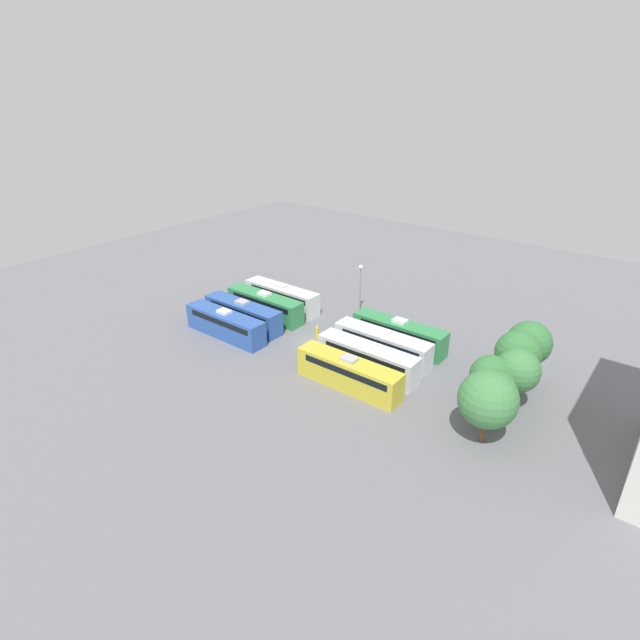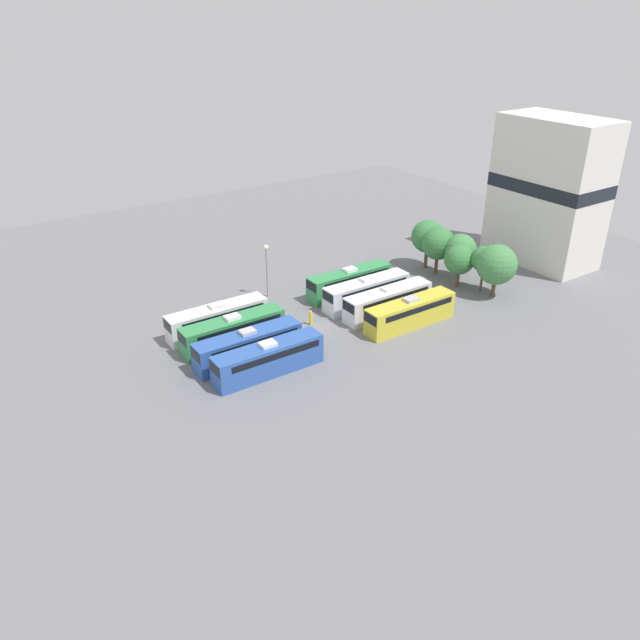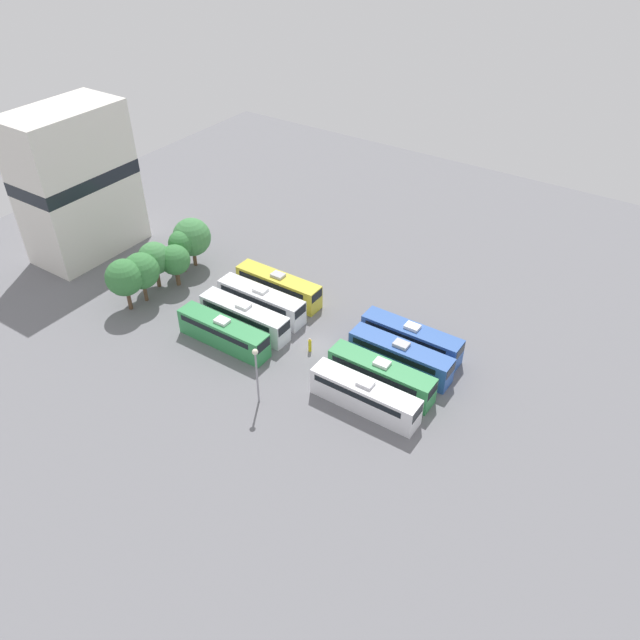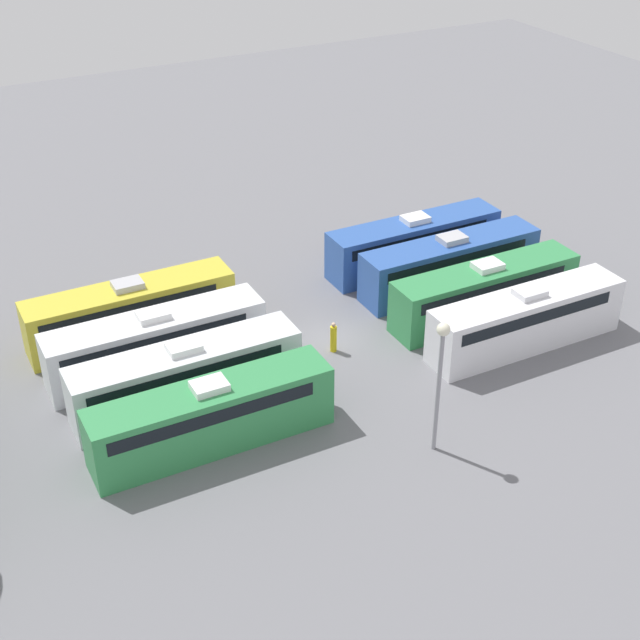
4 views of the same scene
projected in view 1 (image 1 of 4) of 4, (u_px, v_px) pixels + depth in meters
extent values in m
plane|color=slate|center=(310.00, 341.00, 59.81)|extent=(114.47, 114.47, 0.00)
cube|color=silver|center=(282.00, 297.00, 68.13)|extent=(2.44, 11.46, 3.11)
cube|color=black|center=(283.00, 292.00, 67.60)|extent=(2.48, 9.74, 0.68)
cube|color=black|center=(252.00, 282.00, 70.95)|extent=(2.14, 0.08, 1.09)
cube|color=silver|center=(282.00, 286.00, 67.39)|extent=(1.20, 1.60, 0.35)
cube|color=#338C4C|center=(265.00, 306.00, 65.56)|extent=(2.44, 11.46, 3.11)
cube|color=black|center=(266.00, 300.00, 65.03)|extent=(2.48, 9.74, 0.68)
cube|color=black|center=(234.00, 290.00, 68.38)|extent=(2.14, 0.08, 1.09)
cube|color=white|center=(264.00, 293.00, 64.82)|extent=(1.20, 1.60, 0.35)
cube|color=#2D56A8|center=(243.00, 315.00, 63.00)|extent=(2.44, 11.46, 3.11)
cube|color=black|center=(244.00, 309.00, 62.47)|extent=(2.48, 9.74, 0.68)
cube|color=black|center=(212.00, 298.00, 65.82)|extent=(2.14, 0.08, 1.09)
cube|color=#B2B2B7|center=(242.00, 302.00, 62.26)|extent=(1.20, 1.60, 0.35)
cube|color=#2D56A8|center=(225.00, 325.00, 60.37)|extent=(2.44, 11.46, 3.11)
cube|color=black|center=(226.00, 319.00, 59.84)|extent=(2.48, 9.74, 0.68)
cube|color=black|center=(194.00, 306.00, 63.19)|extent=(2.14, 0.08, 1.09)
cube|color=white|center=(224.00, 312.00, 59.63)|extent=(1.20, 1.60, 0.35)
cube|color=#338C4C|center=(399.00, 334.00, 58.04)|extent=(2.44, 11.46, 3.11)
cube|color=black|center=(402.00, 328.00, 57.51)|extent=(2.48, 9.74, 0.68)
cube|color=black|center=(358.00, 315.00, 60.86)|extent=(2.14, 0.08, 1.09)
cube|color=white|center=(400.00, 321.00, 57.30)|extent=(1.20, 1.60, 0.35)
cube|color=silver|center=(382.00, 345.00, 55.54)|extent=(2.44, 11.46, 3.11)
cube|color=black|center=(385.00, 339.00, 55.01)|extent=(2.48, 9.74, 0.68)
cube|color=black|center=(341.00, 325.00, 58.37)|extent=(2.14, 0.08, 1.09)
cube|color=white|center=(383.00, 332.00, 54.80)|extent=(1.20, 1.60, 0.35)
cube|color=silver|center=(367.00, 359.00, 52.82)|extent=(2.44, 11.46, 3.11)
cube|color=black|center=(370.00, 353.00, 52.29)|extent=(2.48, 9.74, 0.68)
cube|color=black|center=(324.00, 336.00, 55.64)|extent=(2.14, 0.08, 1.09)
cube|color=white|center=(368.00, 344.00, 52.08)|extent=(1.20, 1.60, 0.35)
cube|color=gold|center=(349.00, 374.00, 50.08)|extent=(2.44, 11.46, 3.11)
cube|color=black|center=(351.00, 367.00, 49.56)|extent=(2.48, 9.74, 0.68)
cube|color=black|center=(305.00, 349.00, 52.91)|extent=(2.14, 0.08, 1.09)
cube|color=#B2B2B7|center=(349.00, 359.00, 49.34)|extent=(1.20, 1.60, 0.35)
cylinder|color=gold|center=(317.00, 333.00, 60.12)|extent=(0.36, 0.36, 1.54)
sphere|color=tan|center=(317.00, 326.00, 59.74)|extent=(0.24, 0.24, 0.24)
cylinder|color=gray|center=(360.00, 291.00, 65.92)|extent=(0.20, 0.20, 6.32)
sphere|color=#EAE5C6|center=(361.00, 267.00, 64.49)|extent=(0.60, 0.60, 0.60)
cylinder|color=brown|center=(524.00, 369.00, 51.09)|extent=(0.48, 0.48, 2.94)
sphere|color=#387A3D|center=(529.00, 343.00, 49.80)|extent=(4.46, 4.46, 4.46)
cylinder|color=brown|center=(513.00, 379.00, 49.64)|extent=(0.46, 0.46, 2.72)
sphere|color=#387A3D|center=(518.00, 353.00, 48.39)|extent=(4.46, 4.46, 4.46)
cylinder|color=brown|center=(513.00, 396.00, 46.86)|extent=(0.52, 0.52, 2.69)
sphere|color=#428447|center=(518.00, 371.00, 45.67)|extent=(4.12, 4.12, 4.12)
cylinder|color=brown|center=(487.00, 399.00, 46.79)|extent=(0.56, 0.56, 2.35)
sphere|color=#387A3D|center=(491.00, 376.00, 45.71)|extent=(3.86, 3.86, 3.86)
cylinder|color=brown|center=(492.00, 415.00, 43.84)|extent=(0.31, 0.31, 3.15)
sphere|color=#387A3D|center=(497.00, 388.00, 42.68)|extent=(3.31, 3.31, 3.31)
cylinder|color=brown|center=(483.00, 429.00, 42.56)|extent=(0.50, 0.50, 2.51)
sphere|color=#428447|center=(488.00, 399.00, 41.28)|extent=(5.00, 5.00, 5.00)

